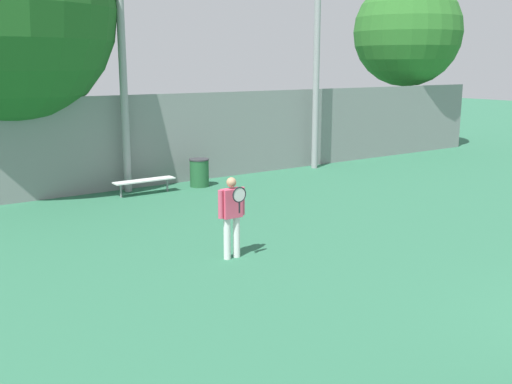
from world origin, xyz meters
TOP-DOWN VIEW (x-y plane):
  - tennis_player at (-2.91, 7.04)m, footprint 0.61×0.40m
  - bench_courtside_near at (-1.74, 13.60)m, footprint 1.89×0.40m
  - light_pole_near_left at (5.47, 14.17)m, footprint 0.90×0.60m
  - trash_bin at (0.20, 13.67)m, footprint 0.63×0.63m
  - back_fence at (0.00, 14.65)m, footprint 29.70×0.06m
  - tree_green_broad at (12.55, 16.07)m, footprint 4.84×4.84m

SIDE VIEW (x-z plane):
  - bench_courtside_near at x=-1.74m, z-range 0.18..0.63m
  - trash_bin at x=0.20m, z-range 0.00..0.89m
  - tennis_player at x=-2.91m, z-range 0.12..1.77m
  - back_fence at x=0.00m, z-range 0.00..2.91m
  - tree_green_broad at x=12.55m, z-range 1.39..9.04m
  - light_pole_near_left at x=5.47m, z-range 0.99..10.98m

